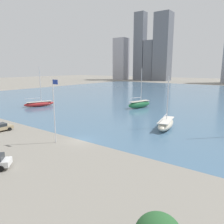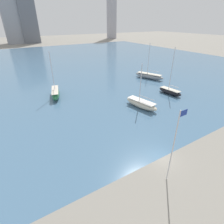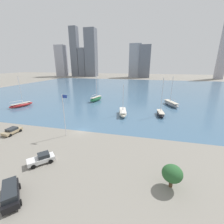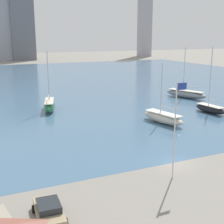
% 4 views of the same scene
% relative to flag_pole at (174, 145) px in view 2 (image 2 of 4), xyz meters
% --- Properties ---
extents(ground_plane, '(500.00, 500.00, 0.00)m').
position_rel_flag_pole_xyz_m(ground_plane, '(2.46, 3.24, -5.55)').
color(ground_plane, gray).
extents(harbor_water, '(180.00, 140.00, 0.00)m').
position_rel_flag_pole_xyz_m(harbor_water, '(2.46, 73.24, -5.55)').
color(harbor_water, '#476B89').
rests_on(harbor_water, ground_plane).
extents(flag_pole, '(1.24, 0.14, 10.16)m').
position_rel_flag_pole_xyz_m(flag_pole, '(0.00, 0.00, 0.00)').
color(flag_pole, silver).
rests_on(flag_pole, ground_plane).
extents(sailboat_green, '(4.25, 8.96, 11.67)m').
position_rel_flag_pole_xyz_m(sailboat_green, '(-4.76, 35.25, -4.44)').
color(sailboat_green, '#236B3D').
rests_on(sailboat_green, harbor_water).
extents(sailboat_black, '(2.88, 7.24, 12.52)m').
position_rel_flag_pole_xyz_m(sailboat_black, '(23.14, 20.67, -4.70)').
color(sailboat_black, black).
rests_on(sailboat_black, harbor_water).
extents(sailboat_gray, '(6.28, 10.80, 11.86)m').
position_rel_flag_pole_xyz_m(sailboat_gray, '(28.20, 34.88, -4.59)').
color(sailboat_gray, gray).
rests_on(sailboat_gray, harbor_water).
extents(sailboat_cream, '(4.25, 9.03, 10.23)m').
position_rel_flag_pole_xyz_m(sailboat_cream, '(10.78, 18.27, -4.59)').
color(sailboat_cream, beige).
rests_on(sailboat_cream, harbor_water).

